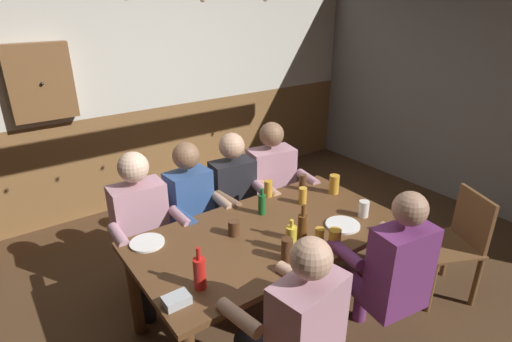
% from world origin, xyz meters
% --- Properties ---
extents(ground_plane, '(7.12, 7.12, 0.00)m').
position_xyz_m(ground_plane, '(0.00, 0.00, 0.00)').
color(ground_plane, '#4C331E').
extents(back_wall_upper, '(5.93, 0.12, 1.47)m').
position_xyz_m(back_wall_upper, '(0.00, 2.30, 1.82)').
color(back_wall_upper, beige).
extents(back_wall_wainscot, '(5.93, 0.12, 1.08)m').
position_xyz_m(back_wall_wainscot, '(0.00, 2.30, 0.54)').
color(back_wall_wainscot, brown).
rests_on(back_wall_wainscot, ground_plane).
extents(side_wall_concrete, '(0.12, 4.49, 2.56)m').
position_xyz_m(side_wall_concrete, '(3.03, 0.00, 1.28)').
color(side_wall_concrete, gray).
rests_on(side_wall_concrete, ground_plane).
extents(dining_table, '(1.88, 0.99, 0.74)m').
position_xyz_m(dining_table, '(0.00, -0.12, 0.65)').
color(dining_table, brown).
rests_on(dining_table, ground_plane).
extents(person_0, '(0.55, 0.53, 1.22)m').
position_xyz_m(person_0, '(-0.64, 0.61, 0.68)').
color(person_0, '#B78493').
rests_on(person_0, ground_plane).
extents(person_1, '(0.51, 0.55, 1.21)m').
position_xyz_m(person_1, '(-0.20, 0.59, 0.66)').
color(person_1, '#2D4C84').
rests_on(person_1, ground_plane).
extents(person_2, '(0.54, 0.54, 1.20)m').
position_xyz_m(person_2, '(0.20, 0.59, 0.66)').
color(person_2, black).
rests_on(person_2, ground_plane).
extents(person_3, '(0.59, 0.59, 1.22)m').
position_xyz_m(person_3, '(0.62, 0.61, 0.68)').
color(person_3, '#B78493').
rests_on(person_3, ground_plane).
extents(person_4, '(0.57, 0.57, 1.24)m').
position_xyz_m(person_4, '(-0.39, -0.85, 0.68)').
color(person_4, '#B78493').
rests_on(person_4, ground_plane).
extents(person_5, '(0.54, 0.57, 1.25)m').
position_xyz_m(person_5, '(0.39, -0.84, 0.68)').
color(person_5, '#6B2D66').
rests_on(person_5, ground_plane).
extents(chair_empty_far_end, '(0.59, 0.59, 0.88)m').
position_xyz_m(chair_empty_far_end, '(1.35, -0.76, 0.48)').
color(chair_empty_far_end, brown).
rests_on(chair_empty_far_end, ground_plane).
extents(condiment_caddy, '(0.14, 0.10, 0.05)m').
position_xyz_m(condiment_caddy, '(-0.84, -0.41, 0.77)').
color(condiment_caddy, '#B2B7BC').
rests_on(condiment_caddy, dining_table).
extents(plate_0, '(0.24, 0.24, 0.01)m').
position_xyz_m(plate_0, '(0.47, -0.37, 0.75)').
color(plate_0, white).
rests_on(plate_0, dining_table).
extents(plate_1, '(0.23, 0.23, 0.01)m').
position_xyz_m(plate_1, '(-0.75, 0.22, 0.75)').
color(plate_1, white).
rests_on(plate_1, dining_table).
extents(bottle_0, '(0.07, 0.07, 0.26)m').
position_xyz_m(bottle_0, '(-0.68, -0.37, 0.84)').
color(bottle_0, red).
rests_on(bottle_0, dining_table).
extents(bottle_1, '(0.07, 0.07, 0.23)m').
position_xyz_m(bottle_1, '(-0.04, -0.40, 0.84)').
color(bottle_1, gold).
rests_on(bottle_1, dining_table).
extents(bottle_2, '(0.06, 0.06, 0.21)m').
position_xyz_m(bottle_2, '(0.10, 0.10, 0.83)').
color(bottle_2, '#195923').
rests_on(bottle_2, dining_table).
extents(bottle_3, '(0.06, 0.06, 0.27)m').
position_xyz_m(bottle_3, '(0.10, -0.35, 0.85)').
color(bottle_3, '#593314').
rests_on(bottle_3, dining_table).
extents(pint_glass_0, '(0.08, 0.08, 0.16)m').
position_xyz_m(pint_glass_0, '(0.79, 0.04, 0.82)').
color(pint_glass_0, gold).
rests_on(pint_glass_0, dining_table).
extents(pint_glass_1, '(0.08, 0.08, 0.13)m').
position_xyz_m(pint_glass_1, '(0.23, -0.52, 0.80)').
color(pint_glass_1, gold).
rests_on(pint_glass_1, dining_table).
extents(pint_glass_2, '(0.06, 0.06, 0.12)m').
position_xyz_m(pint_glass_2, '(0.17, -0.44, 0.80)').
color(pint_glass_2, gold).
rests_on(pint_glass_2, dining_table).
extents(pint_glass_3, '(0.06, 0.06, 0.14)m').
position_xyz_m(pint_glass_3, '(0.63, 0.24, 0.81)').
color(pint_glass_3, '#4C2D19').
rests_on(pint_glass_3, dining_table).
extents(pint_glass_4, '(0.08, 0.08, 0.12)m').
position_xyz_m(pint_glass_4, '(0.69, -0.36, 0.80)').
color(pint_glass_4, white).
rests_on(pint_glass_4, dining_table).
extents(pint_glass_5, '(0.06, 0.06, 0.13)m').
position_xyz_m(pint_glass_5, '(0.46, 0.05, 0.81)').
color(pint_glass_5, gold).
rests_on(pint_glass_5, dining_table).
extents(pint_glass_6, '(0.07, 0.07, 0.15)m').
position_xyz_m(pint_glass_6, '(-0.12, -0.45, 0.82)').
color(pint_glass_6, '#4C2D19').
rests_on(pint_glass_6, dining_table).
extents(pint_glass_7, '(0.07, 0.07, 0.14)m').
position_xyz_m(pint_glass_7, '(0.32, 0.31, 0.81)').
color(pint_glass_7, gold).
rests_on(pint_glass_7, dining_table).
extents(pint_glass_8, '(0.08, 0.08, 0.11)m').
position_xyz_m(pint_glass_8, '(-0.23, -0.02, 0.80)').
color(pint_glass_8, '#4C2D19').
rests_on(pint_glass_8, dining_table).
extents(wall_dart_cabinet, '(0.56, 0.15, 0.70)m').
position_xyz_m(wall_dart_cabinet, '(-0.90, 2.17, 1.51)').
color(wall_dart_cabinet, brown).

